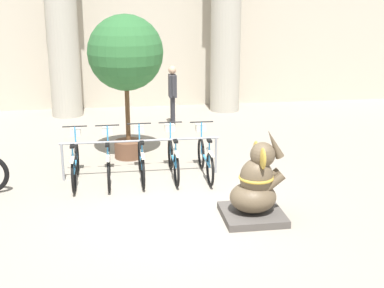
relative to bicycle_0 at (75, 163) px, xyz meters
name	(u,v)px	position (x,y,z in m)	size (l,w,h in m)	color
ground_plane	(179,214)	(1.79, -1.82, -0.40)	(60.00, 60.00, 0.00)	gray
building_facade	(143,9)	(1.79, 6.78, 2.60)	(20.00, 0.20, 6.00)	#BCB29E
column_left	(62,25)	(-0.57, 5.78, 2.22)	(1.11, 1.11, 5.16)	#ADA899
column_right	(226,23)	(4.16, 5.78, 2.22)	(1.11, 1.11, 5.16)	#ADA899
bike_rack	(141,149)	(1.27, 0.13, 0.19)	(3.14, 0.05, 0.77)	gray
bicycle_0	(75,163)	(0.00, 0.00, 0.00)	(0.48, 1.70, 1.02)	black
bicycle_1	(109,161)	(0.64, -0.01, 0.00)	(0.48, 1.70, 1.02)	black
bicycle_2	(141,159)	(1.27, 0.04, 0.00)	(0.48, 1.70, 1.02)	black
bicycle_3	(173,157)	(1.91, 0.05, 0.00)	(0.48, 1.70, 1.02)	black
bicycle_4	(205,157)	(2.54, -0.01, 0.00)	(0.48, 1.70, 1.02)	black
elephant_statue	(256,188)	(3.01, -2.14, 0.12)	(0.99, 0.99, 1.52)	#4C4742
person_pedestrian	(173,90)	(2.37, 4.11, 0.58)	(0.22, 0.47, 1.64)	#28282D
potted_tree	(126,56)	(1.08, 1.45, 1.85)	(1.61, 1.61, 3.13)	brown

